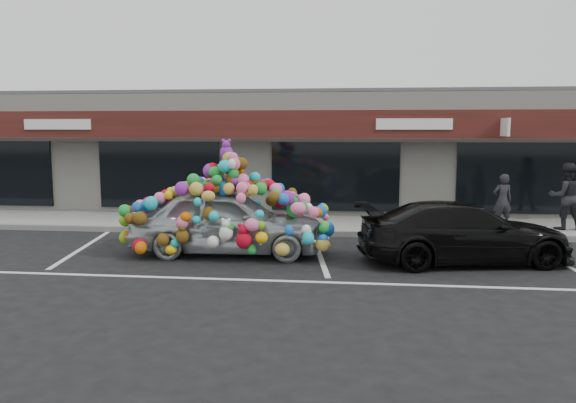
# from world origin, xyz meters

# --- Properties ---
(ground) EXTENTS (90.00, 90.00, 0.00)m
(ground) POSITION_xyz_m (0.00, 0.00, 0.00)
(ground) COLOR black
(ground) RESTS_ON ground
(shop_building) EXTENTS (24.00, 7.20, 4.31)m
(shop_building) POSITION_xyz_m (0.00, 8.44, 2.16)
(shop_building) COLOR silver
(shop_building) RESTS_ON ground
(sidewalk) EXTENTS (26.00, 3.00, 0.15)m
(sidewalk) POSITION_xyz_m (0.00, 4.00, 0.07)
(sidewalk) COLOR gray
(sidewalk) RESTS_ON ground
(kerb) EXTENTS (26.00, 0.18, 0.16)m
(kerb) POSITION_xyz_m (0.00, 2.50, 0.07)
(kerb) COLOR slate
(kerb) RESTS_ON ground
(parking_stripe_left) EXTENTS (0.73, 4.37, 0.01)m
(parking_stripe_left) POSITION_xyz_m (-3.20, 0.20, 0.00)
(parking_stripe_left) COLOR silver
(parking_stripe_left) RESTS_ON ground
(parking_stripe_mid) EXTENTS (0.73, 4.37, 0.01)m
(parking_stripe_mid) POSITION_xyz_m (2.80, 0.20, 0.00)
(parking_stripe_mid) COLOR silver
(parking_stripe_mid) RESTS_ON ground
(parking_stripe_right) EXTENTS (0.73, 4.37, 0.01)m
(parking_stripe_right) POSITION_xyz_m (8.20, 0.20, 0.00)
(parking_stripe_right) COLOR silver
(parking_stripe_right) RESTS_ON ground
(lane_line) EXTENTS (14.00, 0.12, 0.01)m
(lane_line) POSITION_xyz_m (2.00, -2.30, 0.00)
(lane_line) COLOR silver
(lane_line) RESTS_ON ground
(toy_car) EXTENTS (3.32, 4.97, 2.86)m
(toy_car) POSITION_xyz_m (0.60, 0.03, 0.97)
(toy_car) COLOR gray
(toy_car) RESTS_ON ground
(black_sedan) EXTENTS (2.77, 5.01, 1.37)m
(black_sedan) POSITION_xyz_m (6.08, -0.27, 0.69)
(black_sedan) COLOR black
(black_sedan) RESTS_ON ground
(pedestrian_a) EXTENTS (0.62, 0.46, 1.55)m
(pedestrian_a) POSITION_xyz_m (7.94, 3.81, 0.92)
(pedestrian_a) COLOR black
(pedestrian_a) RESTS_ON sidewalk
(pedestrian_b) EXTENTS (0.97, 0.78, 1.90)m
(pedestrian_b) POSITION_xyz_m (9.59, 3.55, 1.10)
(pedestrian_b) COLOR black
(pedestrian_b) RESTS_ON sidewalk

